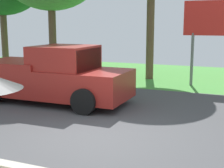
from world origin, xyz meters
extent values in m
cube|color=#424244|center=(0.00, 2.00, -0.05)|extent=(40.00, 8.00, 0.10)
cube|color=#438938|center=(0.00, 10.00, -0.05)|extent=(40.00, 8.00, 0.10)
cube|color=maroon|center=(-2.79, 2.74, 0.68)|extent=(5.20, 2.00, 0.90)
cube|color=maroon|center=(-2.29, 2.74, 1.43)|extent=(1.80, 1.84, 0.90)
cube|color=#2D3842|center=(-1.44, 2.74, 1.43)|extent=(0.10, 1.70, 0.77)
cube|color=maroon|center=(-4.09, 2.74, 1.23)|extent=(2.40, 2.00, 0.20)
cylinder|color=black|center=(-1.09, 3.74, 0.38)|extent=(0.76, 0.28, 0.76)
cylinder|color=black|center=(-1.09, 1.74, 0.38)|extent=(0.76, 0.28, 0.76)
cylinder|color=black|center=(-4.49, 3.74, 0.38)|extent=(0.76, 0.28, 0.76)
cylinder|color=slate|center=(1.02, 7.55, 1.10)|extent=(0.12, 0.12, 2.20)
cube|color=red|center=(1.92, 7.55, 2.80)|extent=(2.60, 0.10, 1.40)
cylinder|color=brown|center=(-5.63, 7.30, 1.95)|extent=(0.36, 0.36, 3.90)
cylinder|color=brown|center=(-1.10, 8.54, 2.22)|extent=(0.36, 0.36, 4.44)
cylinder|color=brown|center=(-9.38, 8.26, 1.84)|extent=(0.36, 0.36, 3.68)
camera|label=1|loc=(3.16, -6.39, 2.58)|focal=52.56mm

